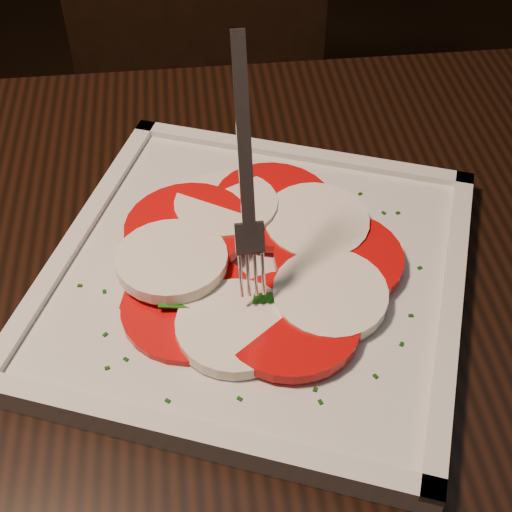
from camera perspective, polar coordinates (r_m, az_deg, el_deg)
table at (r=0.59m, az=-1.36°, el=-14.07°), size 1.28×0.93×0.75m
chair at (r=1.17m, az=-4.84°, el=12.92°), size 0.42×0.42×0.93m
plate at (r=0.55m, az=-0.00°, el=-1.63°), size 0.38×0.38×0.01m
caprese_salad at (r=0.54m, az=-0.00°, el=-0.37°), size 0.26×0.24×0.03m
fork at (r=0.47m, az=-0.96°, el=7.31°), size 0.04×0.07×0.17m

